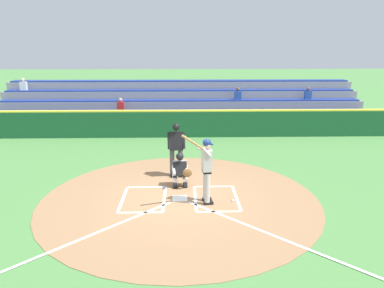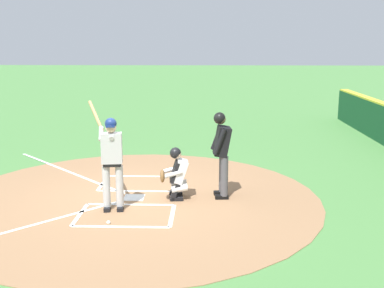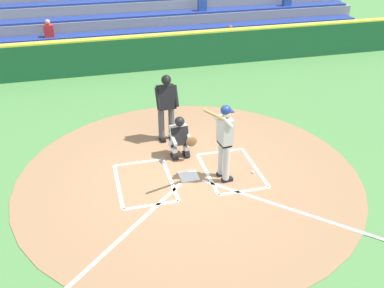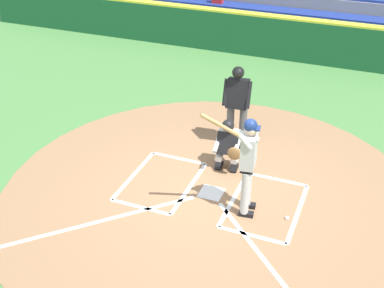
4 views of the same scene
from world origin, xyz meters
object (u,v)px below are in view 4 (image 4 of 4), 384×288
object	(u,v)px
batter	(248,160)
catcher	(228,144)
plate_umpire	(237,101)
baseball	(287,218)

from	to	relation	value
batter	catcher	size ratio (longest dim) A/B	1.88
batter	plate_umpire	distance (m)	2.35
batter	baseball	bearing A→B (deg)	-175.63
plate_umpire	baseball	world-z (taller)	plate_umpire
baseball	plate_umpire	bearing A→B (deg)	-52.59
catcher	plate_umpire	size ratio (longest dim) A/B	0.61
baseball	batter	bearing A→B (deg)	4.37
plate_umpire	baseball	xyz separation A→B (m)	(-1.63, 2.13, -1.04)
batter	plate_umpire	size ratio (longest dim) A/B	1.14
catcher	baseball	xyz separation A→B (m)	(-1.49, 1.17, -0.55)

